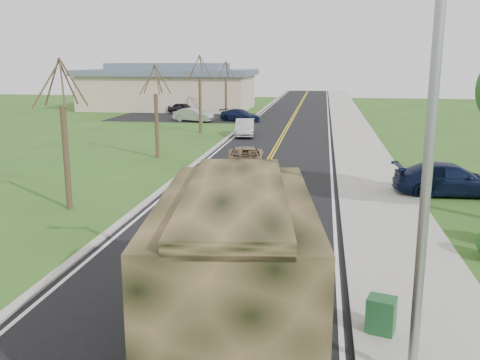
% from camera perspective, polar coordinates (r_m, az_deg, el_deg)
% --- Properties ---
extents(ground, '(160.00, 160.00, 0.00)m').
position_cam_1_polar(ground, '(11.98, -8.23, -17.37)').
color(ground, '#2D501A').
rests_on(ground, ground).
extents(road, '(8.00, 120.00, 0.01)m').
position_cam_1_polar(road, '(50.34, 5.17, 5.78)').
color(road, black).
rests_on(road, ground).
extents(curb_right, '(0.30, 120.00, 0.12)m').
position_cam_1_polar(curb_right, '(50.24, 9.92, 5.70)').
color(curb_right, '#9E998E').
rests_on(curb_right, ground).
extents(sidewalk_right, '(3.20, 120.00, 0.10)m').
position_cam_1_polar(sidewalk_right, '(50.31, 11.92, 5.61)').
color(sidewalk_right, '#9E998E').
rests_on(sidewalk_right, ground).
extents(curb_left, '(0.30, 120.00, 0.10)m').
position_cam_1_polar(curb_left, '(50.77, 0.46, 5.94)').
color(curb_left, '#9E998E').
rests_on(curb_left, ground).
extents(street_light, '(1.65, 0.22, 8.00)m').
position_cam_1_polar(street_light, '(9.66, 18.92, 2.82)').
color(street_light, gray).
rests_on(street_light, ground).
extents(bare_tree_a, '(1.93, 2.26, 6.08)m').
position_cam_1_polar(bare_tree_a, '(22.60, -18.13, 3.51)').
color(bare_tree_a, '#38281C').
rests_on(bare_tree_a, ground).
extents(bare_tree_b, '(1.83, 2.14, 5.73)m').
position_cam_1_polar(bare_tree_b, '(33.66, -8.90, 6.53)').
color(bare_tree_b, '#38281C').
rests_on(bare_tree_b, ground).
extents(bare_tree_c, '(2.04, 2.39, 6.42)m').
position_cam_1_polar(bare_tree_c, '(45.17, -4.28, 8.55)').
color(bare_tree_c, '#38281C').
rests_on(bare_tree_c, ground).
extents(bare_tree_d, '(1.88, 2.20, 5.91)m').
position_cam_1_polar(bare_tree_d, '(56.91, -1.52, 9.19)').
color(bare_tree_d, '#38281C').
rests_on(bare_tree_d, ground).
extents(commercial_building, '(25.50, 21.50, 5.65)m').
position_cam_1_polar(commercial_building, '(68.67, -7.50, 9.79)').
color(commercial_building, tan).
rests_on(commercial_building, ground).
extents(military_truck, '(3.56, 7.83, 3.77)m').
position_cam_1_polar(military_truck, '(10.50, -0.33, -8.60)').
color(military_truck, black).
rests_on(military_truck, ground).
extents(suv_champagne, '(2.67, 4.78, 1.26)m').
position_cam_1_polar(suv_champagne, '(29.47, 0.56, 2.20)').
color(suv_champagne, '#947953').
rests_on(suv_champagne, ground).
extents(sedan_silver, '(1.92, 4.31, 1.37)m').
position_cam_1_polar(sedan_silver, '(43.10, 0.51, 5.60)').
color(sedan_silver, silver).
rests_on(sedan_silver, ground).
extents(pickup_navy, '(5.12, 2.37, 1.45)m').
position_cam_1_polar(pickup_navy, '(25.87, 21.50, 0.06)').
color(pickup_navy, '#0E1634').
rests_on(pickup_navy, ground).
extents(utility_box_near, '(0.72, 0.65, 0.80)m').
position_cam_1_polar(utility_box_near, '(12.50, 14.81, -13.73)').
color(utility_box_near, '#1B4D27').
rests_on(utility_box_near, sidewalk_right).
extents(lot_car_dark, '(3.90, 2.42, 1.24)m').
position_cam_1_polar(lot_car_dark, '(61.92, -6.05, 7.61)').
color(lot_car_dark, black).
rests_on(lot_car_dark, ground).
extents(lot_car_silver, '(4.30, 2.41, 1.34)m').
position_cam_1_polar(lot_car_silver, '(53.69, -4.96, 6.93)').
color(lot_car_silver, '#A2A3A7').
rests_on(lot_car_silver, ground).
extents(lot_car_navy, '(4.49, 3.02, 1.21)m').
position_cam_1_polar(lot_car_navy, '(53.83, 0.04, 6.92)').
color(lot_car_navy, '#0D1733').
rests_on(lot_car_navy, ground).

